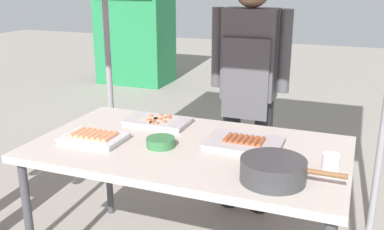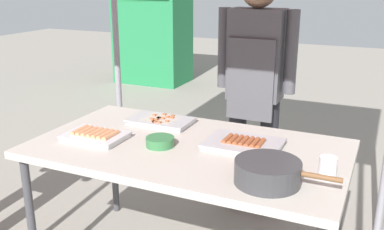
{
  "view_description": "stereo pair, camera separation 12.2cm",
  "coord_description": "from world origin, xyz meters",
  "px_view_note": "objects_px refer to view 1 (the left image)",
  "views": [
    {
      "loc": [
        0.78,
        -1.97,
        1.58
      ],
      "look_at": [
        0.0,
        0.05,
        0.9
      ],
      "focal_mm": 41.35,
      "sensor_mm": 36.0,
      "label": 1
    },
    {
      "loc": [
        0.89,
        -1.92,
        1.58
      ],
      "look_at": [
        0.0,
        0.05,
        0.9
      ],
      "focal_mm": 41.35,
      "sensor_mm": 36.0,
      "label": 2
    }
  ],
  "objects_px": {
    "stall_table": "(189,155)",
    "drink_cup_near_edge": "(331,164)",
    "vendor_woman": "(249,77)",
    "neighbor_stall_right": "(135,22)",
    "cooking_wok": "(274,169)",
    "tray_pork_links": "(94,137)",
    "condiment_bowl": "(161,142)",
    "tray_meat_skewers": "(158,122)",
    "tray_grilled_sausages": "(244,143)"
  },
  "relations": [
    {
      "from": "stall_table",
      "to": "tray_pork_links",
      "type": "distance_m",
      "value": 0.51
    },
    {
      "from": "tray_meat_skewers",
      "to": "stall_table",
      "type": "bearing_deg",
      "value": -40.47
    },
    {
      "from": "stall_table",
      "to": "tray_meat_skewers",
      "type": "xyz_separation_m",
      "value": [
        -0.29,
        0.25,
        0.07
      ]
    },
    {
      "from": "drink_cup_near_edge",
      "to": "vendor_woman",
      "type": "relative_size",
      "value": 0.06
    },
    {
      "from": "stall_table",
      "to": "neighbor_stall_right",
      "type": "relative_size",
      "value": 0.88
    },
    {
      "from": "condiment_bowl",
      "to": "cooking_wok",
      "type": "bearing_deg",
      "value": -16.89
    },
    {
      "from": "neighbor_stall_right",
      "to": "stall_table",
      "type": "bearing_deg",
      "value": -58.49
    },
    {
      "from": "drink_cup_near_edge",
      "to": "vendor_woman",
      "type": "xyz_separation_m",
      "value": [
        -0.59,
        0.88,
        0.16
      ]
    },
    {
      "from": "cooking_wok",
      "to": "neighbor_stall_right",
      "type": "distance_m",
      "value": 5.18
    },
    {
      "from": "tray_meat_skewers",
      "to": "tray_grilled_sausages",
      "type": "bearing_deg",
      "value": -15.87
    },
    {
      "from": "stall_table",
      "to": "vendor_woman",
      "type": "distance_m",
      "value": 0.84
    },
    {
      "from": "drink_cup_near_edge",
      "to": "neighbor_stall_right",
      "type": "relative_size",
      "value": 0.05
    },
    {
      "from": "stall_table",
      "to": "neighbor_stall_right",
      "type": "distance_m",
      "value": 4.71
    },
    {
      "from": "tray_grilled_sausages",
      "to": "tray_meat_skewers",
      "type": "relative_size",
      "value": 1.03
    },
    {
      "from": "stall_table",
      "to": "vendor_woman",
      "type": "relative_size",
      "value": 0.99
    },
    {
      "from": "cooking_wok",
      "to": "tray_pork_links",
      "type": "bearing_deg",
      "value": 172.47
    },
    {
      "from": "stall_table",
      "to": "tray_grilled_sausages",
      "type": "height_order",
      "value": "tray_grilled_sausages"
    },
    {
      "from": "condiment_bowl",
      "to": "drink_cup_near_edge",
      "type": "xyz_separation_m",
      "value": [
        0.83,
        -0.02,
        0.02
      ]
    },
    {
      "from": "tray_pork_links",
      "to": "vendor_woman",
      "type": "height_order",
      "value": "vendor_woman"
    },
    {
      "from": "stall_table",
      "to": "tray_meat_skewers",
      "type": "bearing_deg",
      "value": 139.53
    },
    {
      "from": "stall_table",
      "to": "cooking_wok",
      "type": "height_order",
      "value": "cooking_wok"
    },
    {
      "from": "tray_meat_skewers",
      "to": "tray_pork_links",
      "type": "relative_size",
      "value": 1.14
    },
    {
      "from": "vendor_woman",
      "to": "condiment_bowl",
      "type": "bearing_deg",
      "value": 74.63
    },
    {
      "from": "condiment_bowl",
      "to": "neighbor_stall_right",
      "type": "distance_m",
      "value": 4.7
    },
    {
      "from": "drink_cup_near_edge",
      "to": "tray_grilled_sausages",
      "type": "bearing_deg",
      "value": 158.57
    },
    {
      "from": "tray_grilled_sausages",
      "to": "tray_pork_links",
      "type": "height_order",
      "value": "tray_pork_links"
    },
    {
      "from": "stall_table",
      "to": "vendor_woman",
      "type": "xyz_separation_m",
      "value": [
        0.11,
        0.8,
        0.26
      ]
    },
    {
      "from": "tray_meat_skewers",
      "to": "tray_pork_links",
      "type": "xyz_separation_m",
      "value": [
        -0.19,
        -0.37,
        0.0
      ]
    },
    {
      "from": "tray_grilled_sausages",
      "to": "condiment_bowl",
      "type": "xyz_separation_m",
      "value": [
        -0.4,
        -0.16,
        0.0
      ]
    },
    {
      "from": "tray_pork_links",
      "to": "stall_table",
      "type": "bearing_deg",
      "value": 14.13
    },
    {
      "from": "drink_cup_near_edge",
      "to": "tray_meat_skewers",
      "type": "bearing_deg",
      "value": 161.65
    },
    {
      "from": "tray_grilled_sausages",
      "to": "neighbor_stall_right",
      "type": "xyz_separation_m",
      "value": [
        -2.73,
        3.92,
        0.14
      ]
    },
    {
      "from": "cooking_wok",
      "to": "neighbor_stall_right",
      "type": "relative_size",
      "value": 0.24
    },
    {
      "from": "cooking_wok",
      "to": "vendor_woman",
      "type": "distance_m",
      "value": 1.12
    },
    {
      "from": "neighbor_stall_right",
      "to": "tray_pork_links",
      "type": "bearing_deg",
      "value": -64.5
    },
    {
      "from": "stall_table",
      "to": "tray_meat_skewers",
      "type": "distance_m",
      "value": 0.39
    },
    {
      "from": "stall_table",
      "to": "vendor_woman",
      "type": "height_order",
      "value": "vendor_woman"
    },
    {
      "from": "tray_meat_skewers",
      "to": "vendor_woman",
      "type": "height_order",
      "value": "vendor_woman"
    },
    {
      "from": "tray_grilled_sausages",
      "to": "vendor_woman",
      "type": "xyz_separation_m",
      "value": [
        -0.16,
        0.71,
        0.19
      ]
    },
    {
      "from": "tray_meat_skewers",
      "to": "condiment_bowl",
      "type": "xyz_separation_m",
      "value": [
        0.17,
        -0.32,
        0.01
      ]
    },
    {
      "from": "cooking_wok",
      "to": "vendor_woman",
      "type": "height_order",
      "value": "vendor_woman"
    },
    {
      "from": "tray_meat_skewers",
      "to": "condiment_bowl",
      "type": "distance_m",
      "value": 0.36
    },
    {
      "from": "drink_cup_near_edge",
      "to": "neighbor_stall_right",
      "type": "xyz_separation_m",
      "value": [
        -3.16,
        4.09,
        0.12
      ]
    },
    {
      "from": "tray_grilled_sausages",
      "to": "condiment_bowl",
      "type": "bearing_deg",
      "value": -158.52
    },
    {
      "from": "vendor_woman",
      "to": "neighbor_stall_right",
      "type": "xyz_separation_m",
      "value": [
        -2.57,
        3.21,
        -0.04
      ]
    },
    {
      "from": "stall_table",
      "to": "neighbor_stall_right",
      "type": "xyz_separation_m",
      "value": [
        -2.46,
        4.01,
        0.22
      ]
    },
    {
      "from": "tray_pork_links",
      "to": "tray_grilled_sausages",
      "type": "bearing_deg",
      "value": 15.73
    },
    {
      "from": "vendor_woman",
      "to": "neighbor_stall_right",
      "type": "height_order",
      "value": "neighbor_stall_right"
    },
    {
      "from": "stall_table",
      "to": "drink_cup_near_edge",
      "type": "height_order",
      "value": "drink_cup_near_edge"
    },
    {
      "from": "condiment_bowl",
      "to": "neighbor_stall_right",
      "type": "height_order",
      "value": "neighbor_stall_right"
    }
  ]
}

